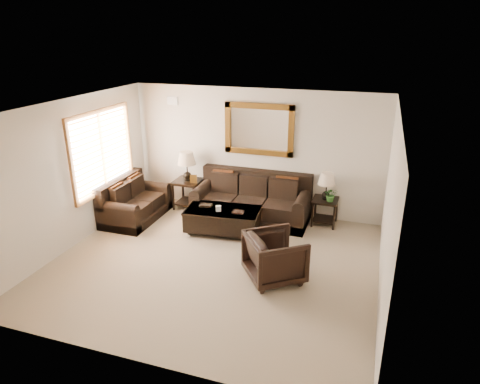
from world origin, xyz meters
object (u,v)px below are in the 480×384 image
(armchair, at_px, (275,255))
(end_table_left, at_px, (187,172))
(end_table_right, at_px, (326,191))
(sofa, at_px, (252,203))
(coffee_table, at_px, (223,218))
(loveseat, at_px, (133,204))

(armchair, bearing_deg, end_table_left, 12.05)
(end_table_right, bearing_deg, armchair, -101.55)
(sofa, height_order, coffee_table, sofa)
(loveseat, relative_size, armchair, 1.80)
(end_table_left, bearing_deg, sofa, -5.06)
(sofa, xyz_separation_m, armchair, (1.03, -2.18, 0.08))
(end_table_right, distance_m, armchair, 2.43)
(end_table_left, xyz_separation_m, armchair, (2.59, -2.32, -0.42))
(loveseat, distance_m, coffee_table, 2.06)
(sofa, relative_size, loveseat, 1.55)
(armchair, bearing_deg, end_table_right, -47.65)
(coffee_table, bearing_deg, loveseat, 173.64)
(coffee_table, bearing_deg, armchair, -49.30)
(coffee_table, height_order, armchair, armchair)
(loveseat, height_order, end_table_right, end_table_right)
(loveseat, xyz_separation_m, coffee_table, (2.06, -0.04, -0.01))
(sofa, bearing_deg, coffee_table, -112.71)
(end_table_left, height_order, armchair, end_table_left)
(end_table_left, xyz_separation_m, coffee_table, (1.20, -0.97, -0.54))
(coffee_table, bearing_deg, sofa, 62.14)
(end_table_left, bearing_deg, loveseat, -132.59)
(end_table_right, bearing_deg, loveseat, -166.10)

